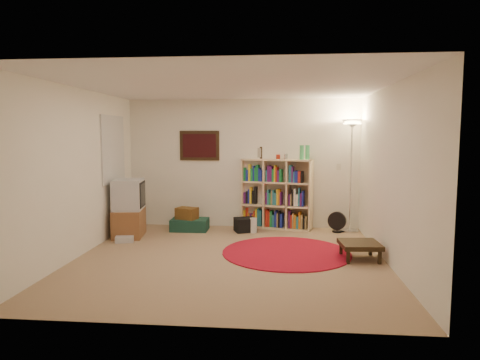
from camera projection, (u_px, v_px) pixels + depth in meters
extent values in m
cube|color=#9B7B5B|center=(229.00, 259.00, 6.27)|extent=(4.50, 4.50, 0.02)
cube|color=white|center=(229.00, 85.00, 6.00)|extent=(4.50, 4.50, 0.02)
cube|color=white|center=(243.00, 164.00, 8.37)|extent=(4.50, 0.02, 2.50)
cube|color=white|center=(200.00, 196.00, 3.90)|extent=(4.50, 0.02, 2.50)
cube|color=white|center=(78.00, 173.00, 6.34)|extent=(0.02, 4.50, 2.50)
cube|color=white|center=(391.00, 175.00, 5.93)|extent=(0.02, 4.50, 2.50)
cube|color=black|center=(200.00, 146.00, 8.39)|extent=(0.78, 0.04, 0.58)
cube|color=#3F0C10|center=(199.00, 146.00, 8.37)|extent=(0.66, 0.01, 0.46)
cube|color=white|center=(113.00, 150.00, 7.60)|extent=(0.03, 1.00, 1.20)
cube|color=beige|center=(339.00, 167.00, 8.19)|extent=(0.08, 0.01, 0.12)
cube|color=#FFDEAA|center=(276.00, 227.00, 8.34)|extent=(1.40, 0.69, 0.03)
cube|color=#FFDEAA|center=(277.00, 160.00, 8.20)|extent=(1.40, 0.69, 0.03)
cube|color=#FFDEAA|center=(244.00, 192.00, 8.48)|extent=(0.12, 0.38, 1.35)
cube|color=#FFDEAA|center=(311.00, 195.00, 8.06)|extent=(0.12, 0.38, 1.35)
cube|color=#FFDEAA|center=(279.00, 193.00, 8.45)|extent=(1.32, 0.33, 1.35)
cube|color=#FFDEAA|center=(266.00, 193.00, 8.34)|extent=(0.11, 0.36, 1.29)
cube|color=#FFDEAA|center=(288.00, 194.00, 8.20)|extent=(0.11, 0.36, 1.29)
cube|color=#FFDEAA|center=(277.00, 205.00, 8.30)|extent=(1.34, 0.65, 0.03)
cube|color=#FFDEAA|center=(277.00, 182.00, 8.25)|extent=(1.34, 0.65, 0.03)
cube|color=yellow|center=(245.00, 217.00, 8.49)|extent=(0.08, 0.16, 0.29)
cube|color=red|center=(248.00, 216.00, 8.47)|extent=(0.07, 0.16, 0.34)
cube|color=orange|center=(250.00, 219.00, 8.46)|extent=(0.07, 0.16, 0.23)
cube|color=#5A1B6E|center=(252.00, 219.00, 8.45)|extent=(0.07, 0.16, 0.23)
cube|color=orange|center=(253.00, 220.00, 8.44)|extent=(0.07, 0.16, 0.21)
cube|color=red|center=(255.00, 218.00, 8.42)|extent=(0.07, 0.16, 0.29)
cube|color=yellow|center=(257.00, 217.00, 8.41)|extent=(0.07, 0.16, 0.34)
cube|color=teal|center=(259.00, 217.00, 8.40)|extent=(0.07, 0.16, 0.34)
cube|color=teal|center=(261.00, 218.00, 8.38)|extent=(0.07, 0.16, 0.31)
cube|color=#5A1B6E|center=(246.00, 198.00, 8.45)|extent=(0.08, 0.16, 0.22)
cube|color=black|center=(248.00, 197.00, 8.43)|extent=(0.07, 0.16, 0.24)
cube|color=#1B2AA6|center=(250.00, 196.00, 8.42)|extent=(0.07, 0.16, 0.28)
cube|color=yellow|center=(252.00, 195.00, 8.40)|extent=(0.07, 0.16, 0.32)
cube|color=black|center=(254.00, 197.00, 8.39)|extent=(0.08, 0.16, 0.25)
cube|color=black|center=(256.00, 195.00, 8.37)|extent=(0.08, 0.16, 0.33)
cube|color=#1B8A41|center=(246.00, 174.00, 8.40)|extent=(0.08, 0.16, 0.27)
cube|color=#1B2AA6|center=(248.00, 176.00, 8.38)|extent=(0.08, 0.16, 0.22)
cube|color=yellow|center=(250.00, 173.00, 8.36)|extent=(0.07, 0.16, 0.33)
cube|color=#1B8A41|center=(253.00, 175.00, 8.35)|extent=(0.08, 0.16, 0.25)
cube|color=#1B2AA6|center=(254.00, 174.00, 8.34)|extent=(0.06, 0.16, 0.31)
cube|color=#1B8A41|center=(256.00, 174.00, 8.33)|extent=(0.06, 0.16, 0.28)
cube|color=#1B8A41|center=(258.00, 173.00, 8.31)|extent=(0.08, 0.16, 0.33)
cube|color=#1B2AA6|center=(260.00, 175.00, 8.30)|extent=(0.06, 0.16, 0.27)
cube|color=#1B2AA6|center=(262.00, 176.00, 8.29)|extent=(0.08, 0.16, 0.23)
cube|color=red|center=(267.00, 218.00, 8.34)|extent=(0.07, 0.16, 0.33)
cube|color=red|center=(269.00, 219.00, 8.33)|extent=(0.07, 0.16, 0.30)
cube|color=#1B8A41|center=(272.00, 219.00, 8.32)|extent=(0.08, 0.16, 0.31)
cube|color=teal|center=(274.00, 221.00, 8.31)|extent=(0.07, 0.16, 0.23)
cube|color=#1B2AA6|center=(276.00, 219.00, 8.29)|extent=(0.08, 0.16, 0.31)
cube|color=#988353|center=(278.00, 220.00, 8.28)|extent=(0.06, 0.16, 0.28)
cube|color=black|center=(280.00, 219.00, 8.26)|extent=(0.07, 0.16, 0.31)
cube|color=#1B2AA6|center=(282.00, 220.00, 8.25)|extent=(0.08, 0.16, 0.26)
cube|color=#5A1B6E|center=(267.00, 198.00, 8.30)|extent=(0.06, 0.16, 0.23)
cube|color=teal|center=(269.00, 197.00, 8.29)|extent=(0.07, 0.16, 0.28)
cube|color=#1B8A41|center=(271.00, 199.00, 8.28)|extent=(0.07, 0.16, 0.22)
cube|color=#988353|center=(272.00, 198.00, 8.27)|extent=(0.06, 0.16, 0.26)
cube|color=teal|center=(274.00, 197.00, 8.26)|extent=(0.06, 0.16, 0.28)
cube|color=teal|center=(276.00, 199.00, 8.25)|extent=(0.08, 0.16, 0.23)
cube|color=yellow|center=(278.00, 197.00, 8.23)|extent=(0.06, 0.16, 0.30)
cube|color=orange|center=(280.00, 197.00, 8.22)|extent=(0.07, 0.16, 0.30)
cube|color=#5A1B6E|center=(281.00, 199.00, 8.21)|extent=(0.06, 0.16, 0.24)
cube|color=teal|center=(267.00, 176.00, 8.26)|extent=(0.06, 0.16, 0.23)
cube|color=#5A1B6E|center=(269.00, 174.00, 8.24)|extent=(0.07, 0.16, 0.32)
cube|color=#5A1B6E|center=(271.00, 174.00, 8.23)|extent=(0.08, 0.16, 0.30)
cube|color=#1B8A41|center=(274.00, 176.00, 8.22)|extent=(0.07, 0.16, 0.25)
cube|color=yellow|center=(275.00, 174.00, 8.20)|extent=(0.06, 0.16, 0.33)
cube|color=red|center=(277.00, 175.00, 8.19)|extent=(0.06, 0.16, 0.29)
cube|color=#5A1B6E|center=(279.00, 176.00, 8.19)|extent=(0.07, 0.16, 0.23)
cube|color=#1B8A41|center=(281.00, 176.00, 8.17)|extent=(0.08, 0.16, 0.25)
cube|color=#5A1B6E|center=(290.00, 219.00, 8.20)|extent=(0.07, 0.16, 0.33)
cube|color=red|center=(292.00, 221.00, 8.19)|extent=(0.07, 0.16, 0.25)
cube|color=#988353|center=(293.00, 220.00, 8.18)|extent=(0.06, 0.16, 0.29)
cube|color=orange|center=(295.00, 221.00, 8.17)|extent=(0.08, 0.16, 0.26)
cube|color=teal|center=(298.00, 222.00, 8.16)|extent=(0.08, 0.16, 0.23)
cube|color=orange|center=(300.00, 220.00, 8.14)|extent=(0.07, 0.16, 0.32)
cube|color=#988353|center=(302.00, 221.00, 8.13)|extent=(0.07, 0.16, 0.27)
cube|color=black|center=(304.00, 223.00, 8.12)|extent=(0.07, 0.16, 0.21)
cube|color=#988353|center=(306.00, 222.00, 8.10)|extent=(0.07, 0.16, 0.25)
cube|color=#5A1B6E|center=(290.00, 200.00, 8.16)|extent=(0.06, 0.16, 0.22)
cube|color=#988353|center=(291.00, 200.00, 8.15)|extent=(0.06, 0.16, 0.22)
cube|color=black|center=(293.00, 197.00, 8.14)|extent=(0.07, 0.16, 0.31)
cube|color=white|center=(295.00, 197.00, 8.12)|extent=(0.07, 0.16, 0.33)
cube|color=white|center=(297.00, 200.00, 8.12)|extent=(0.07, 0.16, 0.22)
cube|color=teal|center=(300.00, 197.00, 8.10)|extent=(0.06, 0.16, 0.35)
cube|color=#5A1B6E|center=(301.00, 199.00, 8.09)|extent=(0.07, 0.16, 0.25)
cube|color=#1B2AA6|center=(303.00, 198.00, 8.08)|extent=(0.06, 0.16, 0.29)
cube|color=teal|center=(291.00, 174.00, 8.11)|extent=(0.08, 0.16, 0.33)
cube|color=#5A1B6E|center=(293.00, 175.00, 8.10)|extent=(0.06, 0.16, 0.31)
cube|color=teal|center=(294.00, 177.00, 8.09)|extent=(0.06, 0.16, 0.21)
cube|color=#1B2AA6|center=(296.00, 177.00, 8.08)|extent=(0.06, 0.16, 0.23)
cube|color=#1B2AA6|center=(298.00, 177.00, 8.07)|extent=(0.06, 0.16, 0.22)
cube|color=red|center=(300.00, 177.00, 8.06)|extent=(0.08, 0.16, 0.23)
cube|color=black|center=(302.00, 177.00, 8.04)|extent=(0.07, 0.16, 0.23)
cube|color=black|center=(258.00, 153.00, 8.33)|extent=(0.16, 0.06, 0.23)
cube|color=#A69A8A|center=(258.00, 153.00, 8.32)|extent=(0.12, 0.04, 0.18)
cylinder|color=#B42510|center=(278.00, 157.00, 8.19)|extent=(0.09, 0.09, 0.09)
cylinder|color=silver|center=(286.00, 156.00, 8.14)|extent=(0.08, 0.08, 0.11)
cylinder|color=#4BC370|center=(302.00, 152.00, 8.00)|extent=(0.09, 0.09, 0.27)
cylinder|color=#4BC370|center=(307.00, 152.00, 8.03)|extent=(0.09, 0.09, 0.27)
cylinder|color=silver|center=(349.00, 231.00, 8.03)|extent=(0.43, 0.43, 0.03)
cylinder|color=silver|center=(351.00, 178.00, 7.93)|extent=(0.04, 0.04, 1.94)
cone|color=silver|center=(352.00, 124.00, 7.83)|extent=(0.52, 0.52, 0.16)
cylinder|color=#FFD88C|center=(352.00, 124.00, 7.83)|extent=(0.42, 0.42, 0.02)
cylinder|color=black|center=(337.00, 231.00, 7.98)|extent=(0.23, 0.23, 0.03)
cylinder|color=black|center=(337.00, 227.00, 7.97)|extent=(0.05, 0.05, 0.14)
cylinder|color=black|center=(337.00, 221.00, 7.94)|extent=(0.34, 0.19, 0.34)
cube|color=brown|center=(129.00, 223.00, 7.63)|extent=(0.59, 0.77, 0.49)
cube|color=silver|center=(128.00, 194.00, 7.58)|extent=(0.57, 0.65, 0.54)
cube|color=black|center=(142.00, 194.00, 7.59)|extent=(0.09, 0.50, 0.45)
cube|color=black|center=(143.00, 194.00, 7.59)|extent=(0.08, 0.45, 0.39)
cube|color=silver|center=(125.00, 239.00, 7.26)|extent=(0.36, 0.32, 0.10)
cube|color=#14392E|center=(190.00, 225.00, 8.13)|extent=(0.69, 0.45, 0.22)
cube|color=brown|center=(187.00, 213.00, 8.09)|extent=(0.44, 0.38, 0.22)
cube|color=black|center=(245.00, 225.00, 8.02)|extent=(0.46, 0.42, 0.26)
cylinder|color=white|center=(253.00, 225.00, 7.92)|extent=(0.14, 0.14, 0.27)
cylinder|color=maroon|center=(286.00, 252.00, 6.57)|extent=(1.97, 1.97, 0.02)
cube|color=black|center=(360.00, 244.00, 6.21)|extent=(0.60, 0.60, 0.07)
cube|color=black|center=(348.00, 257.00, 6.00)|extent=(0.05, 0.05, 0.20)
cube|color=black|center=(380.00, 257.00, 6.00)|extent=(0.05, 0.05, 0.20)
cube|color=black|center=(341.00, 249.00, 6.45)|extent=(0.05, 0.05, 0.20)
cube|color=black|center=(370.00, 249.00, 6.44)|extent=(0.05, 0.05, 0.20)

